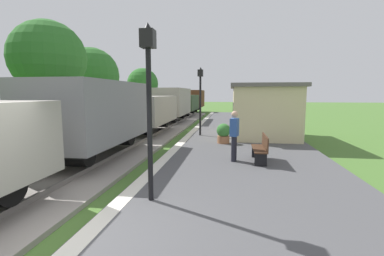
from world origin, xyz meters
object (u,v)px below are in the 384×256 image
at_px(person_waiting, 234,134).
at_px(tree_trackside_far, 48,58).
at_px(bench_near_hut, 261,148).
at_px(freight_train, 163,107).
at_px(tree_field_left, 91,76).
at_px(station_hut, 262,110).
at_px(tree_field_distant, 143,84).
at_px(lamp_post_near, 149,80).
at_px(potted_planter, 223,133).
at_px(lamp_post_far, 200,89).

bearing_deg(person_waiting, tree_trackside_far, -9.24).
height_order(bench_near_hut, tree_trackside_far, tree_trackside_far).
distance_m(freight_train, tree_field_left, 5.87).
bearing_deg(station_hut, tree_field_distant, 134.18).
xyz_separation_m(station_hut, tree_field_left, (-12.18, 3.91, 2.22)).
relative_size(freight_train, tree_trackside_far, 6.22).
height_order(lamp_post_near, tree_field_left, tree_field_left).
height_order(potted_planter, lamp_post_near, lamp_post_near).
height_order(freight_train, tree_field_distant, tree_field_distant).
height_order(bench_near_hut, lamp_post_far, lamp_post_far).
xyz_separation_m(station_hut, lamp_post_near, (-3.38, -10.05, 1.15)).
height_order(bench_near_hut, tree_field_left, tree_field_left).
relative_size(lamp_post_near, tree_field_distant, 0.73).
relative_size(bench_near_hut, lamp_post_far, 0.41).
bearing_deg(tree_field_left, lamp_post_near, -57.77).
distance_m(bench_near_hut, lamp_post_near, 5.08).
distance_m(lamp_post_near, tree_trackside_far, 11.16).
relative_size(lamp_post_far, tree_field_distant, 0.73).
bearing_deg(bench_near_hut, tree_trackside_far, 159.01).
distance_m(station_hut, bench_near_hut, 6.39).
bearing_deg(lamp_post_near, lamp_post_far, 90.00).
distance_m(bench_near_hut, potted_planter, 3.56).
xyz_separation_m(lamp_post_far, tree_field_distant, (-7.10, 11.56, 0.70)).
xyz_separation_m(lamp_post_near, lamp_post_far, (0.00, 9.27, 0.00)).
xyz_separation_m(freight_train, person_waiting, (5.21, -10.65, -0.37)).
relative_size(tree_trackside_far, tree_field_distant, 1.25).
distance_m(bench_near_hut, tree_field_distant, 19.89).
bearing_deg(lamp_post_near, tree_field_left, 122.23).
distance_m(potted_planter, tree_trackside_far, 9.89).
distance_m(freight_train, bench_near_hut, 12.28).
relative_size(bench_near_hut, person_waiting, 0.88).
bearing_deg(tree_field_distant, person_waiting, -62.54).
bearing_deg(lamp_post_far, station_hut, 12.87).
bearing_deg(potted_planter, lamp_post_near, -100.78).
distance_m(freight_train, lamp_post_far, 6.26).
bearing_deg(tree_trackside_far, person_waiting, -23.00).
relative_size(bench_near_hut, potted_planter, 1.64).
height_order(bench_near_hut, lamp_post_near, lamp_post_near).
distance_m(lamp_post_far, tree_field_distant, 13.58).
relative_size(person_waiting, potted_planter, 1.87).
bearing_deg(tree_trackside_far, lamp_post_near, -44.91).
bearing_deg(bench_near_hut, tree_field_distant, 119.87).
bearing_deg(tree_field_distant, lamp_post_far, -58.45).
distance_m(station_hut, lamp_post_far, 3.66).
bearing_deg(tree_field_left, bench_near_hut, -41.55).
height_order(freight_train, potted_planter, freight_train).
xyz_separation_m(lamp_post_far, tree_field_left, (-8.80, 4.68, 1.07)).
distance_m(potted_planter, tree_field_left, 12.67).
bearing_deg(tree_field_left, tree_trackside_far, -81.00).
bearing_deg(tree_field_left, freight_train, 4.42).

